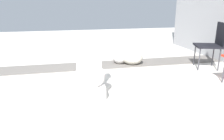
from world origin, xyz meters
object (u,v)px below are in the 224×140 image
(boulder_near, at_px, (120,57))
(boulder_far, at_px, (132,58))
(folding_chair_left, at_px, (214,41))
(toilet, at_px, (90,77))

(boulder_near, relative_size, boulder_far, 0.82)
(boulder_near, bearing_deg, folding_chair_left, 66.57)
(folding_chair_left, bearing_deg, boulder_far, -3.51)
(toilet, bearing_deg, boulder_near, 153.35)
(toilet, distance_m, boulder_far, 1.58)
(toilet, xyz_separation_m, boulder_far, (-1.24, 0.98, -0.08))
(folding_chair_left, relative_size, boulder_far, 2.02)
(toilet, distance_m, boulder_near, 1.55)
(toilet, height_order, folding_chair_left, folding_chair_left)
(boulder_far, bearing_deg, folding_chair_left, 67.00)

